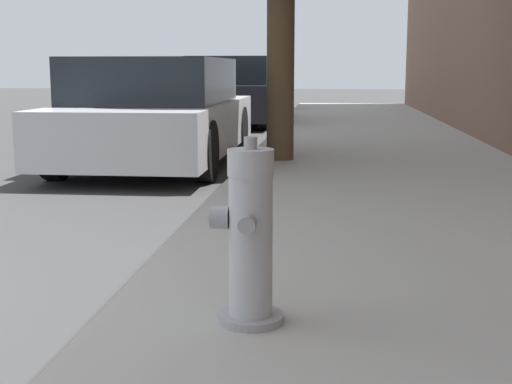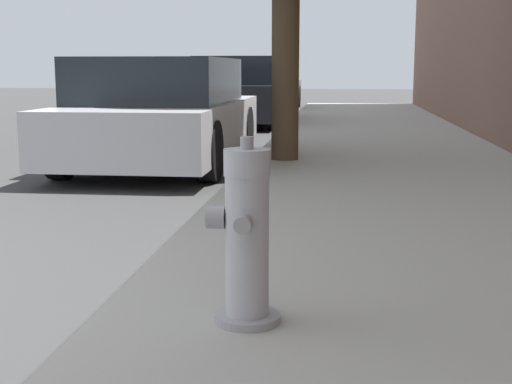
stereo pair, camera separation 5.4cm
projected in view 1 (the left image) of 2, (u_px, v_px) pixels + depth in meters
sidewalk_slab at (475, 346)px, 2.98m from camera, size 3.29×40.00×0.11m
fire_hydrant at (250, 239)px, 3.04m from camera, size 0.32×0.32×0.81m
parked_car_near at (158, 114)px, 8.89m from camera, size 1.86×4.40×1.33m
parked_car_mid at (233, 93)px, 15.20m from camera, size 1.83×3.90×1.45m
parked_car_far at (258, 87)px, 21.01m from camera, size 1.86×4.55×1.31m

